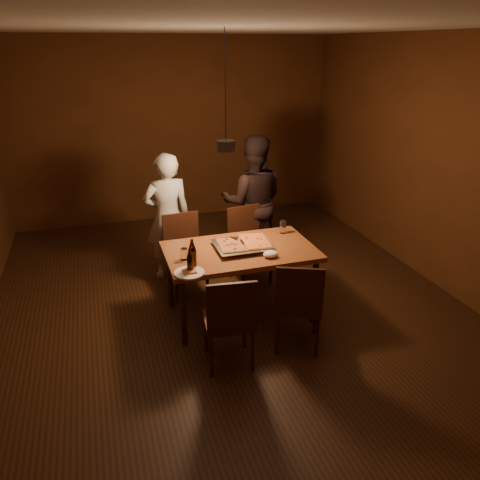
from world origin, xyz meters
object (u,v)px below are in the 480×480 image
object	(u,v)px
chair_far_left	(184,246)
pizza_tray	(243,246)
pendant_lamp	(226,145)
chair_near_left	(230,315)
beer_bottle_b	(192,254)
plate_slice	(189,273)
chair_far_right	(247,237)
diner_white	(168,217)
dining_table	(240,256)
chair_near_right	(299,299)
diner_dark	(253,202)
beer_bottle_a	(190,261)

from	to	relation	value
chair_far_left	pizza_tray	world-z (taller)	chair_far_left
pendant_lamp	chair_near_left	bearing A→B (deg)	-105.03
beer_bottle_b	plate_slice	xyz separation A→B (m)	(-0.06, -0.11, -0.13)
chair_far_right	chair_near_left	xyz separation A→B (m)	(-0.69, -1.60, 0.00)
plate_slice	diner_white	bearing A→B (deg)	87.87
chair_near_left	diner_white	xyz separation A→B (m)	(-0.19, 1.95, 0.23)
pendant_lamp	dining_table	bearing A→B (deg)	-75.34
chair_near_right	diner_white	bearing A→B (deg)	138.25
chair_far_left	chair_near_left	bearing A→B (deg)	88.03
chair_far_right	diner_dark	xyz separation A→B (m)	(0.20, 0.40, 0.30)
chair_far_right	chair_near_left	bearing A→B (deg)	58.55
diner_white	pendant_lamp	xyz separation A→B (m)	(0.48, -0.88, 0.99)
diner_white	pendant_lamp	world-z (taller)	pendant_lamp
pizza_tray	chair_far_right	bearing A→B (deg)	72.64
chair_far_left	beer_bottle_b	size ratio (longest dim) A/B	1.73
diner_dark	plate_slice	bearing A→B (deg)	71.50
diner_white	pizza_tray	bearing A→B (deg)	113.37
dining_table	diner_white	world-z (taller)	diner_white
chair_far_left	beer_bottle_a	distance (m)	1.15
beer_bottle_b	chair_far_right	bearing A→B (deg)	49.83
plate_slice	pendant_lamp	xyz separation A→B (m)	(0.53, 0.62, 1.00)
diner_white	chair_far_left	bearing A→B (deg)	102.42
beer_bottle_b	plate_slice	distance (m)	0.18
chair_near_right	diner_dark	distance (m)	1.96
pizza_tray	pendant_lamp	world-z (taller)	pendant_lamp
chair_far_left	plate_slice	world-z (taller)	chair_far_left
beer_bottle_b	diner_white	bearing A→B (deg)	90.02
chair_far_right	diner_white	xyz separation A→B (m)	(-0.88, 0.35, 0.23)
chair_near_left	pizza_tray	world-z (taller)	chair_near_left
chair_near_left	diner_dark	xyz separation A→B (m)	(0.89, 2.00, 0.30)
chair_near_right	beer_bottle_b	bearing A→B (deg)	174.16
chair_near_right	pendant_lamp	xyz separation A→B (m)	(-0.38, 1.00, 1.22)
plate_slice	pendant_lamp	size ratio (longest dim) A/B	0.25
dining_table	pendant_lamp	size ratio (longest dim) A/B	1.36
pizza_tray	diner_white	size ratio (longest dim) A/B	0.36
chair_far_left	diner_dark	world-z (taller)	diner_dark
plate_slice	pizza_tray	bearing A→B (deg)	31.78
chair_far_right	plate_slice	size ratio (longest dim) A/B	1.76
chair_far_left	beer_bottle_a	size ratio (longest dim) A/B	2.17
dining_table	beer_bottle_a	distance (m)	0.70
chair_far_right	pizza_tray	distance (m)	0.85
chair_near_right	pendant_lamp	world-z (taller)	pendant_lamp
chair_far_left	pendant_lamp	world-z (taller)	pendant_lamp
dining_table	beer_bottle_a	world-z (taller)	beer_bottle_a
chair_far_right	pendant_lamp	world-z (taller)	pendant_lamp
plate_slice	diner_white	world-z (taller)	diner_white
chair_far_left	chair_near_right	xyz separation A→B (m)	(0.75, -1.50, 0.00)
pizza_tray	diner_white	bearing A→B (deg)	121.84
chair_far_right	beer_bottle_b	distance (m)	1.41
chair_near_left	diner_white	bearing A→B (deg)	102.44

